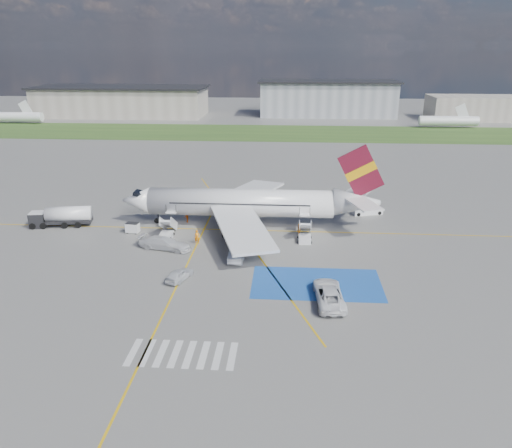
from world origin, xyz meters
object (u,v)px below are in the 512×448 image
at_px(gpu_cart, 133,228).
at_px(belt_loader, 367,212).
at_px(van_white_a, 329,291).
at_px(car_silver_a, 179,274).
at_px(car_silver_b, 238,253).
at_px(fuel_tanker, 61,218).
at_px(van_white_b, 165,241).
at_px(airliner, 251,203).

distance_m(gpu_cart, belt_loader, 35.01).
height_order(belt_loader, van_white_a, van_white_a).
bearing_deg(car_silver_a, belt_loader, -112.67).
bearing_deg(car_silver_b, gpu_cart, -23.36).
distance_m(car_silver_b, van_white_a, 14.11).
height_order(fuel_tanker, gpu_cart, fuel_tanker).
relative_size(gpu_cart, van_white_b, 0.36).
bearing_deg(gpu_cart, van_white_a, -26.46).
bearing_deg(gpu_cart, belt_loader, 25.65).
bearing_deg(van_white_b, airliner, -32.20).
bearing_deg(airliner, gpu_cart, -165.66).
relative_size(fuel_tanker, van_white_a, 1.50).
distance_m(car_silver_b, van_white_b, 9.91).
height_order(gpu_cart, car_silver_a, gpu_cart).
xyz_separation_m(gpu_cart, belt_loader, (33.41, 10.46, -0.30)).
distance_m(gpu_cart, car_silver_b, 17.35).
distance_m(belt_loader, van_white_a, 29.28).
relative_size(airliner, car_silver_a, 9.46).
distance_m(belt_loader, car_silver_b, 25.86).
xyz_separation_m(belt_loader, car_silver_a, (-23.85, -24.51, 0.30)).
height_order(airliner, van_white_b, airliner).
bearing_deg(airliner, car_silver_b, -93.32).
bearing_deg(fuel_tanker, car_silver_a, -47.52).
xyz_separation_m(airliner, car_silver_b, (-0.71, -12.16, -2.60)).
distance_m(fuel_tanker, belt_loader, 45.10).
xyz_separation_m(gpu_cart, car_silver_b, (15.36, -8.05, 0.13)).
height_order(airliner, car_silver_b, airliner).
height_order(fuel_tanker, belt_loader, fuel_tanker).
bearing_deg(fuel_tanker, gpu_cart, -19.82).
bearing_deg(fuel_tanker, belt_loader, 1.43).
bearing_deg(gpu_cart, car_silver_a, -47.52).
bearing_deg(gpu_cart, airliner, 22.61).
bearing_deg(van_white_a, car_silver_b, -47.18).
bearing_deg(belt_loader, airliner, -175.86).
bearing_deg(belt_loader, gpu_cart, -178.60).
xyz_separation_m(airliner, car_silver_a, (-6.51, -18.16, -2.73)).
xyz_separation_m(belt_loader, car_silver_b, (-18.05, -18.51, 0.43)).
bearing_deg(van_white_a, car_silver_a, -16.72).
bearing_deg(van_white_b, fuel_tanker, 80.99).
bearing_deg(car_silver_b, belt_loader, -129.96).
bearing_deg(car_silver_b, van_white_b, -11.16).
relative_size(fuel_tanker, van_white_b, 1.66).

